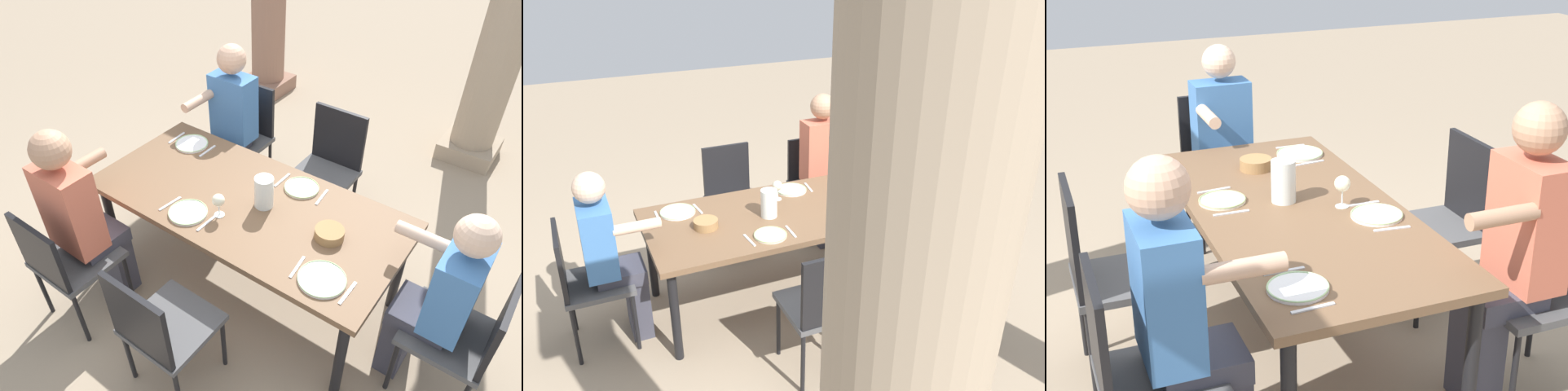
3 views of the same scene
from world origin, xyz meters
TOP-DOWN VIEW (x-y plane):
  - ground_plane at (0.00, 0.00)m, footprint 16.00×16.00m
  - dining_table at (0.00, 0.00)m, footprint 1.98×0.94m
  - chair_west_north at (-0.71, 0.89)m, footprint 0.44×0.44m
  - chair_west_south at (-0.71, -0.88)m, footprint 0.44×0.44m
  - chair_mid_north at (0.10, 0.89)m, footprint 0.44×0.44m
  - chair_mid_south at (0.10, -0.89)m, footprint 0.44×0.44m
  - chair_head_east at (1.41, 0.00)m, footprint 0.44×0.44m
  - diner_woman_green at (1.22, 0.00)m, footprint 0.49×0.35m
  - diner_man_white at (-0.71, 0.70)m, footprint 0.35×0.50m
  - diner_guest_third at (-0.71, -0.69)m, footprint 0.35×0.50m
  - plate_0 at (-0.71, 0.27)m, footprint 0.24×0.24m
  - fork_0 at (-0.86, 0.27)m, footprint 0.02×0.17m
  - spoon_0 at (-0.56, 0.27)m, footprint 0.02×0.17m
  - plate_1 at (-0.22, -0.30)m, footprint 0.24×0.24m
  - wine_glass_1 at (-0.05, -0.20)m, footprint 0.08×0.08m
  - fork_1 at (-0.37, -0.30)m, footprint 0.03×0.17m
  - spoon_1 at (-0.07, -0.30)m, footprint 0.02×0.17m
  - plate_2 at (0.21, 0.30)m, footprint 0.23×0.23m
  - fork_2 at (0.06, 0.30)m, footprint 0.02×0.17m
  - spoon_2 at (0.36, 0.30)m, footprint 0.03×0.17m
  - plate_3 at (0.70, -0.28)m, footprint 0.26×0.26m
  - fork_3 at (0.55, -0.28)m, footprint 0.03×0.17m
  - spoon_3 at (0.85, -0.28)m, footprint 0.02×0.17m
  - water_pitcher at (0.11, 0.03)m, footprint 0.12×0.12m
  - bread_basket at (0.58, 0.02)m, footprint 0.17×0.17m

SIDE VIEW (x-z plane):
  - ground_plane at x=0.00m, z-range 0.00..0.00m
  - chair_west_south at x=-0.71m, z-range 0.08..0.96m
  - chair_mid_south at x=0.10m, z-range 0.07..0.99m
  - chair_head_east at x=1.41m, z-range 0.08..0.98m
  - chair_west_north at x=-0.71m, z-range 0.08..1.00m
  - chair_mid_north at x=0.10m, z-range 0.07..1.02m
  - dining_table at x=0.00m, z-range 0.30..1.04m
  - diner_woman_green at x=1.22m, z-range 0.04..1.31m
  - diner_man_white at x=-0.71m, z-range 0.05..1.38m
  - diner_guest_third at x=-0.71m, z-range 0.05..1.40m
  - fork_0 at x=-0.86m, z-range 0.73..0.74m
  - spoon_0 at x=-0.56m, z-range 0.73..0.74m
  - fork_1 at x=-0.37m, z-range 0.73..0.74m
  - spoon_1 at x=-0.07m, z-range 0.73..0.74m
  - fork_2 at x=0.06m, z-range 0.73..0.74m
  - spoon_2 at x=0.36m, z-range 0.73..0.74m
  - fork_3 at x=0.55m, z-range 0.73..0.74m
  - spoon_3 at x=0.85m, z-range 0.73..0.74m
  - plate_3 at x=0.70m, z-range 0.73..0.75m
  - plate_1 at x=-0.22m, z-range 0.73..0.75m
  - plate_0 at x=-0.71m, z-range 0.73..0.75m
  - plate_2 at x=0.21m, z-range 0.73..0.75m
  - bread_basket at x=0.58m, z-range 0.73..0.79m
  - water_pitcher at x=0.11m, z-range 0.72..0.93m
  - wine_glass_1 at x=-0.05m, z-range 0.77..0.92m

